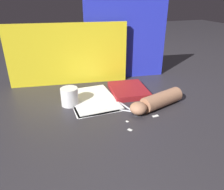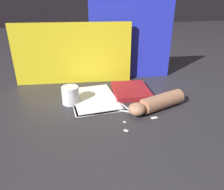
# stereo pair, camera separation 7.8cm
# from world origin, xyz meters

# --- Properties ---
(ground_plane) EXTENTS (6.00, 6.00, 0.00)m
(ground_plane) POSITION_xyz_m (0.00, 0.00, 0.00)
(ground_plane) COLOR #2D2B30
(backdrop_panel_left) EXTENTS (0.71, 0.12, 0.37)m
(backdrop_panel_left) POSITION_xyz_m (-0.17, 0.37, 0.18)
(backdrop_panel_left) COLOR yellow
(backdrop_panel_left) RESTS_ON ground_plane
(backdrop_panel_center) EXTENTS (0.52, 0.08, 0.49)m
(backdrop_panel_center) POSITION_xyz_m (0.20, 0.37, 0.25)
(backdrop_panel_center) COLOR #2833D1
(backdrop_panel_center) RESTS_ON ground_plane
(paper_stack) EXTENTS (0.24, 0.34, 0.01)m
(paper_stack) POSITION_xyz_m (-0.10, 0.10, 0.00)
(paper_stack) COLOR white
(paper_stack) RESTS_ON ground_plane
(book_closed) EXTENTS (0.22, 0.26, 0.03)m
(book_closed) POSITION_xyz_m (0.12, 0.13, 0.01)
(book_closed) COLOR maroon
(book_closed) RESTS_ON ground_plane
(scissors) EXTENTS (0.17, 0.19, 0.01)m
(scissors) POSITION_xyz_m (0.06, -0.09, 0.00)
(scissors) COLOR silver
(scissors) RESTS_ON ground_plane
(hand_forearm) EXTENTS (0.32, 0.16, 0.08)m
(hand_forearm) POSITION_xyz_m (0.18, -0.09, 0.04)
(hand_forearm) COLOR #A87556
(hand_forearm) RESTS_ON ground_plane
(paper_scrap_near) EXTENTS (0.01, 0.02, 0.00)m
(paper_scrap_near) POSITION_xyz_m (-0.01, -0.16, 0.00)
(paper_scrap_near) COLOR white
(paper_scrap_near) RESTS_ON ground_plane
(paper_scrap_mid) EXTENTS (0.03, 0.02, 0.00)m
(paper_scrap_mid) POSITION_xyz_m (0.14, -0.16, 0.00)
(paper_scrap_mid) COLOR white
(paper_scrap_mid) RESTS_ON ground_plane
(paper_scrap_far) EXTENTS (0.02, 0.02, 0.00)m
(paper_scrap_far) POSITION_xyz_m (-0.02, -0.23, 0.00)
(paper_scrap_far) COLOR white
(paper_scrap_far) RESTS_ON ground_plane
(mug) EXTENTS (0.09, 0.09, 0.09)m
(mug) POSITION_xyz_m (-0.22, 0.09, 0.05)
(mug) COLOR white
(mug) RESTS_ON ground_plane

